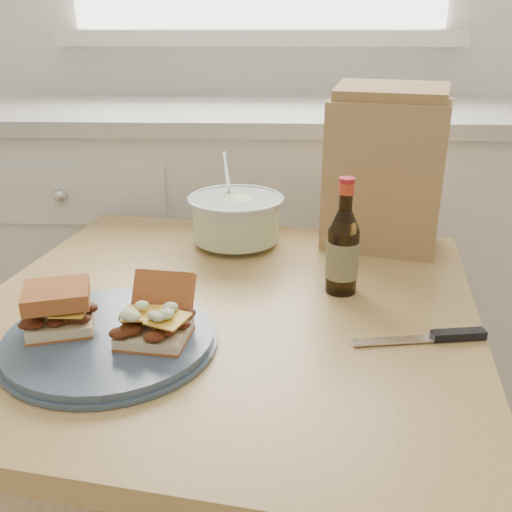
{
  "coord_description": "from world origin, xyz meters",
  "views": [
    {
      "loc": [
        0.06,
        -0.02,
        1.17
      ],
      "look_at": [
        0.03,
        0.89,
        0.79
      ],
      "focal_mm": 40.0,
      "sensor_mm": 36.0,
      "label": 1
    }
  ],
  "objects_px": {
    "plate": "(110,339)",
    "coleslaw_bowl": "(236,221)",
    "dining_table": "(225,357)",
    "beer_bottle": "(343,250)",
    "paper_bag": "(384,176)"
  },
  "relations": [
    {
      "from": "dining_table",
      "to": "beer_bottle",
      "type": "bearing_deg",
      "value": 26.52
    },
    {
      "from": "coleslaw_bowl",
      "to": "beer_bottle",
      "type": "xyz_separation_m",
      "value": [
        0.21,
        -0.23,
        0.03
      ]
    },
    {
      "from": "paper_bag",
      "to": "beer_bottle",
      "type": "bearing_deg",
      "value": -97.96
    },
    {
      "from": "beer_bottle",
      "to": "plate",
      "type": "bearing_deg",
      "value": -151.95
    },
    {
      "from": "dining_table",
      "to": "coleslaw_bowl",
      "type": "bearing_deg",
      "value": 99.11
    },
    {
      "from": "coleslaw_bowl",
      "to": "beer_bottle",
      "type": "height_order",
      "value": "beer_bottle"
    },
    {
      "from": "dining_table",
      "to": "plate",
      "type": "height_order",
      "value": "plate"
    },
    {
      "from": "dining_table",
      "to": "beer_bottle",
      "type": "xyz_separation_m",
      "value": [
        0.21,
        0.06,
        0.18
      ]
    },
    {
      "from": "coleslaw_bowl",
      "to": "paper_bag",
      "type": "height_order",
      "value": "paper_bag"
    },
    {
      "from": "dining_table",
      "to": "plate",
      "type": "relative_size",
      "value": 3.15
    },
    {
      "from": "plate",
      "to": "coleslaw_bowl",
      "type": "height_order",
      "value": "coleslaw_bowl"
    },
    {
      "from": "beer_bottle",
      "to": "paper_bag",
      "type": "height_order",
      "value": "paper_bag"
    },
    {
      "from": "coleslaw_bowl",
      "to": "paper_bag",
      "type": "xyz_separation_m",
      "value": [
        0.31,
        0.01,
        0.1
      ]
    },
    {
      "from": "dining_table",
      "to": "paper_bag",
      "type": "xyz_separation_m",
      "value": [
        0.32,
        0.3,
        0.26
      ]
    },
    {
      "from": "dining_table",
      "to": "coleslaw_bowl",
      "type": "height_order",
      "value": "coleslaw_bowl"
    }
  ]
}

